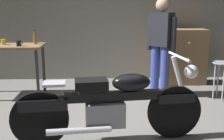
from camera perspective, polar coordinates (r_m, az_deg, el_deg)
name	(u,v)px	position (r m, az deg, el deg)	size (l,w,h in m)	color
ground_plane	(117,134)	(3.49, 1.01, -13.07)	(12.00, 12.00, 0.00)	gray
back_wall	(109,6)	(5.94, -0.61, 13.09)	(8.00, 0.12, 3.10)	gray
workbench	(5,52)	(5.05, -21.31, 3.57)	(1.30, 0.64, 0.90)	#99724C
motorcycle	(111,105)	(3.14, -0.24, -7.16)	(2.19, 0.63, 1.00)	black
person_standing	(161,43)	(4.78, 10.06, 5.45)	(0.42, 0.44, 1.67)	#3B499B
shop_stool	(222,70)	(4.94, 21.70, -0.08)	(0.32, 0.32, 0.64)	#B2B2B7
wooden_dresser	(185,57)	(5.78, 14.85, 2.71)	(0.80, 0.47, 1.10)	#99724C
mug_yellow_tall	(3,42)	(5.12, -21.51, 5.45)	(0.11, 0.08, 0.09)	yellow
mug_black_matte	(19,43)	(4.79, -18.70, 5.24)	(0.10, 0.07, 0.09)	black
bottle	(35,38)	(5.00, -15.61, 6.32)	(0.06, 0.06, 0.24)	olive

